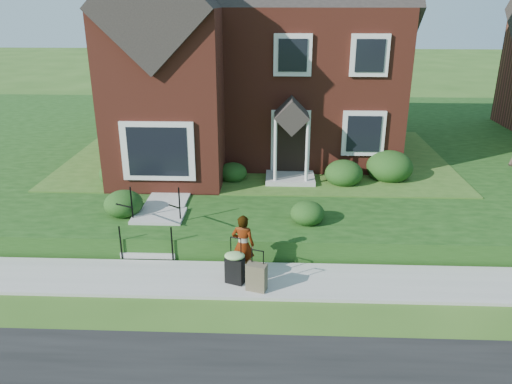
# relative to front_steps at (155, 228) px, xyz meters

# --- Properties ---
(ground) EXTENTS (120.00, 120.00, 0.00)m
(ground) POSITION_rel_front_steps_xyz_m (2.50, -1.84, -0.47)
(ground) COLOR #2D5119
(ground) RESTS_ON ground
(sidewalk) EXTENTS (60.00, 1.60, 0.08)m
(sidewalk) POSITION_rel_front_steps_xyz_m (2.50, -1.84, -0.43)
(sidewalk) COLOR #9E9B93
(sidewalk) RESTS_ON ground
(terrace) EXTENTS (44.00, 20.00, 0.60)m
(terrace) POSITION_rel_front_steps_xyz_m (6.50, 9.06, -0.17)
(terrace) COLOR #15370F
(terrace) RESTS_ON ground
(walkway) EXTENTS (1.20, 6.00, 0.06)m
(walkway) POSITION_rel_front_steps_xyz_m (0.00, 3.16, 0.16)
(walkway) COLOR #9E9B93
(walkway) RESTS_ON terrace
(main_house) EXTENTS (10.40, 10.20, 9.40)m
(main_house) POSITION_rel_front_steps_xyz_m (2.29, 7.76, 4.79)
(main_house) COLOR maroon
(main_house) RESTS_ON terrace
(front_steps) EXTENTS (1.40, 2.02, 1.50)m
(front_steps) POSITION_rel_front_steps_xyz_m (0.00, 0.00, 0.00)
(front_steps) COLOR #9E9B93
(front_steps) RESTS_ON ground
(foundation_shrubs) EXTENTS (10.28, 4.84, 1.07)m
(foundation_shrubs) POSITION_rel_front_steps_xyz_m (3.32, 2.96, 0.57)
(foundation_shrubs) COLOR black
(foundation_shrubs) RESTS_ON terrace
(woman) EXTENTS (0.61, 0.46, 1.50)m
(woman) POSITION_rel_front_steps_xyz_m (2.47, -1.56, 0.36)
(woman) COLOR #999999
(woman) RESTS_ON sidewalk
(suitcase_black) EXTENTS (0.57, 0.52, 1.13)m
(suitcase_black) POSITION_rel_front_steps_xyz_m (2.31, -2.02, 0.04)
(suitcase_black) COLOR black
(suitcase_black) RESTS_ON sidewalk
(suitcase_olive) EXTENTS (0.50, 0.37, 0.98)m
(suitcase_olive) POSITION_rel_front_steps_xyz_m (2.82, -2.31, -0.07)
(suitcase_olive) COLOR brown
(suitcase_olive) RESTS_ON sidewalk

